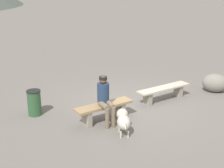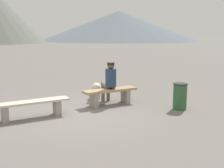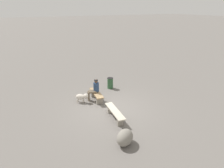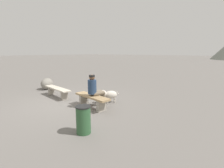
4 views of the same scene
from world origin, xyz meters
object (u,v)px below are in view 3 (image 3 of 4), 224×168
Objects in this scene: bench_right at (97,95)px; trash_bin at (110,83)px; bench_left at (115,113)px; dog at (82,97)px; seated_person at (94,88)px; boulder at (125,138)px.

trash_bin reaches higher than bench_right.
bench_left is 2.61× the size of trash_bin.
dog reaches higher than bench_left.
bench_right is at bearing 129.45° from trash_bin.
trash_bin is at bearing -17.06° from bench_left.
seated_person is 1.75× the size of dog.
seated_person is (0.05, 0.10, 0.40)m from bench_right.
boulder is at bearing -172.09° from seated_person.
seated_person is at bearing 70.97° from bench_right.
bench_left is at bearing -163.78° from seated_person.
dog is (2.45, 0.82, 0.05)m from bench_left.
bench_right is at bearing 29.70° from dog.
boulder reaches higher than bench_left.
trash_bin is at bearing -38.40° from seated_person.
boulder is at bearing -52.18° from dog.
trash_bin is (1.23, -1.65, -0.36)m from seated_person.
trash_bin reaches higher than bench_left.
bench_right is 0.87m from dog.
bench_left is 2.24× the size of boulder.
seated_person is 0.85m from dog.
boulder is (-4.40, -0.22, -0.04)m from dog.
boulder reaches higher than bench_right.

